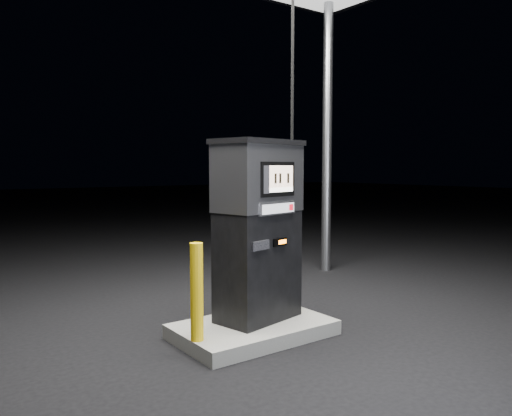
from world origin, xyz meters
TOP-DOWN VIEW (x-y plane):
  - ground at (0.00, 0.00)m, footprint 80.00×80.00m
  - pump_island at (0.00, 0.00)m, footprint 1.60×1.00m
  - fuel_dispenser at (0.12, 0.08)m, footprint 1.10×0.75m
  - bollard_left at (-0.74, -0.13)m, footprint 0.14×0.14m
  - bollard_right at (0.65, 0.12)m, footprint 0.15×0.15m

SIDE VIEW (x-z plane):
  - ground at x=0.00m, z-range 0.00..0.00m
  - pump_island at x=0.00m, z-range 0.00..0.15m
  - bollard_right at x=0.65m, z-range 0.15..1.07m
  - bollard_left at x=-0.74m, z-range 0.15..1.08m
  - fuel_dispenser at x=0.12m, z-range -0.85..3.11m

